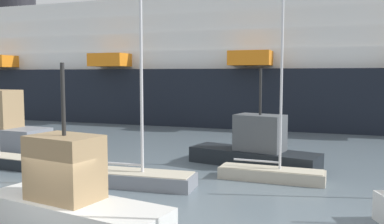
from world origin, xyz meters
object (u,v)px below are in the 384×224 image
(fishing_boat_3, at_px, (256,148))
(cruise_ship, at_px, (142,68))
(sailboat_4, at_px, (271,171))
(fishing_boat_1, at_px, (71,201))
(sailboat_2, at_px, (133,176))

(fishing_boat_3, relative_size, cruise_ship, 0.07)
(sailboat_4, relative_size, cruise_ship, 0.09)
(fishing_boat_1, distance_m, fishing_boat_3, 12.26)
(sailboat_4, bearing_deg, sailboat_2, -151.23)
(fishing_boat_3, xyz_separation_m, cruise_ship, (-16.88, 22.34, 4.81))
(sailboat_2, bearing_deg, sailboat_4, 24.01)
(cruise_ship, bearing_deg, sailboat_2, -64.72)
(sailboat_4, xyz_separation_m, fishing_boat_1, (-5.40, -8.61, 0.64))
(sailboat_2, height_order, fishing_boat_1, sailboat_2)
(cruise_ship, bearing_deg, fishing_boat_3, -50.98)
(fishing_boat_1, distance_m, cruise_ship, 36.45)
(fishing_boat_3, bearing_deg, sailboat_4, -52.71)
(fishing_boat_1, bearing_deg, sailboat_2, -72.30)
(sailboat_2, xyz_separation_m, fishing_boat_3, (4.77, 5.73, 0.57))
(sailboat_4, distance_m, cruise_ship, 31.50)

